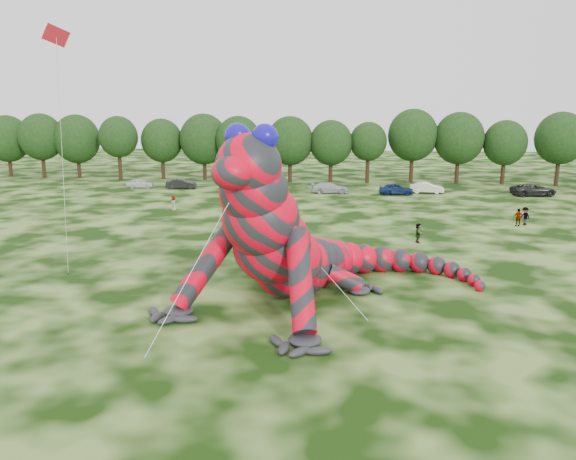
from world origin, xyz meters
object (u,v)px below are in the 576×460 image
Objects in this scene: tree_1 at (42,146)px; tree_3 at (119,148)px; tree_5 at (204,147)px; tree_12 at (504,152)px; spectator_3 at (518,217)px; tree_4 at (162,149)px; car_3 at (330,188)px; tree_8 at (331,152)px; car_2 at (237,187)px; tree_9 at (368,153)px; tree_11 at (458,148)px; tree_13 at (559,149)px; spectator_2 at (525,216)px; car_6 at (533,190)px; spectator_5 at (418,233)px; tree_6 at (239,149)px; inflatable_gecko at (299,209)px; spectator_1 at (265,215)px; spectator_4 at (174,204)px; tree_2 at (77,146)px; tree_0 at (8,146)px; flying_kite at (57,55)px; car_1 at (181,184)px; car_0 at (140,183)px; car_5 at (427,188)px; car_4 at (396,189)px; tree_7 at (290,149)px; spectator_0 at (257,228)px; tree_10 at (412,146)px.

tree_1 reaches higher than tree_3.
tree_5 reaches higher than tree_12.
spectator_3 is at bearing -25.45° from tree_1.
car_3 is (25.63, -11.79, -3.84)m from tree_4.
tree_3 is 1.06× the size of tree_8.
tree_8 reaches higher than car_2.
tree_3 reaches higher than tree_12.
tree_9 is at bearing -0.82° from tree_1.
tree_13 is (13.35, -1.07, 0.03)m from tree_11.
car_6 is at bearing 136.20° from spectator_2.
tree_5 is 6.18× the size of spectator_5.
tree_6 reaches higher than car_6.
car_3 is 0.88× the size of car_6.
tree_4 is at bearing 179.32° from tree_11.
spectator_3 is (-13.26, -28.69, -4.25)m from tree_13.
inflatable_gecko is at bearing -122.57° from tree_13.
tree_6 reaches higher than spectator_1.
spectator_4 is at bearing -69.61° from tree_4.
tree_5 is (19.89, -0.33, 0.08)m from tree_2.
inflatable_gecko is 71.94m from tree_0.
car_1 is (-6.03, 42.03, -12.84)m from flying_kite.
spectator_2 is (44.26, -19.84, 0.22)m from car_0.
tree_1 reaches higher than tree_8.
tree_2 reaches higher than car_5.
car_1 is 28.23m from car_4.
tree_13 is (81.69, -2.11, 0.31)m from tree_0.
tree_9 is at bearing 52.14° from car_6.
tree_0 is at bearing 80.10° from car_2.
tree_8 reaches higher than car_1.
car_3 is at bearing 9.73° from spectator_5.
tree_3 reaches higher than car_5.
tree_7 is at bearing -178.22° from tree_8.
car_6 is at bearing -13.62° from tree_6.
car_1 is (5.78, -10.07, -3.86)m from tree_4.
spectator_2 is (50.34, -28.01, -3.88)m from tree_3.
tree_9 is at bearing 40.55° from car_5.
tree_8 is at bearing -103.82° from spectator_1.
tree_11 is at bearing -22.12° from spectator_5.
tree_11 reaches higher than tree_3.
spectator_4 is (-23.85, 11.53, 0.01)m from spectator_5.
tree_13 reaches higher than car_3.
flying_kite is 9.51× the size of spectator_4.
tree_0 reaches higher than car_4.
spectator_1 is at bearing 80.84° from spectator_0.
car_5 is (-18.86, -8.90, -4.37)m from tree_13.
car_4 is 23.89m from spectator_1.
tree_12 is 2.45× the size of car_0.
car_0 is 13.82m from car_2.
tree_0 reaches higher than tree_4.
tree_10 reaches higher than spectator_3.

